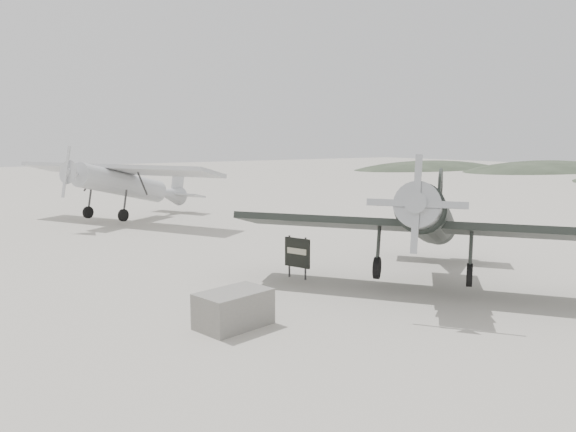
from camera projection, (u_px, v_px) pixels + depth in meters
The scene contains 7 objects.
ground at pixel (341, 255), 21.30m from camera, with size 160.00×160.00×0.00m, color gray.
hill_east_north at pixel (545, 170), 77.78m from camera, with size 36.00×18.00×6.00m, color #2D3627.
hill_northeast at pixel (429, 169), 81.98m from camera, with size 32.00×16.00×5.20m, color #2D3627.
lowwing_monoplane at pixel (430, 220), 17.04m from camera, with size 9.28×10.20×3.65m.
highwing_monoplane at pixel (127, 180), 29.91m from camera, with size 9.47×11.82×3.51m.
equipment_block at pixel (234, 309), 13.14m from camera, with size 1.70×1.06×0.85m, color slate.
sign_board at pixel (297, 253), 17.62m from camera, with size 0.37×0.90×1.34m.
Camera 1 is at (-13.47, -16.09, 4.39)m, focal length 35.00 mm.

